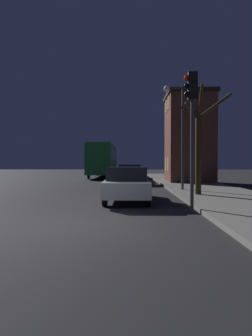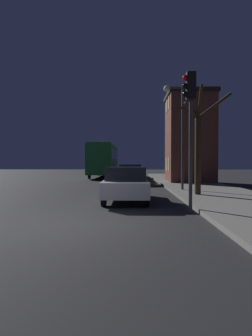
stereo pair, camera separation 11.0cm
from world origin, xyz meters
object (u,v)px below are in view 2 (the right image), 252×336
streetlamp (177,121)px  bare_tree (199,143)px  car_near_lane (126,183)px  car_far_lane (131,171)px  traffic_light (190,113)px  bus (104,158)px  car_mid_lane (130,174)px

streetlamp → bare_tree: 2.84m
car_near_lane → car_far_lane: 18.14m
streetlamp → bare_tree: bearing=-75.9°
car_near_lane → traffic_light: bearing=-50.0°
bus → car_near_lane: bus is taller
bare_tree → bus: 19.10m
bus → car_near_lane: size_ratio=2.66×
bare_tree → car_mid_lane: size_ratio=1.29×
car_near_lane → car_mid_lane: 9.37m
bus → car_near_lane: bearing=-81.1°
streetlamp → bus: bearing=110.6°
traffic_light → bus: (-5.19, 21.85, -1.08)m
traffic_light → bare_tree: bare_tree is taller
traffic_light → car_near_lane: size_ratio=1.10×
bus → car_mid_lane: 10.47m
traffic_light → car_far_lane: bearing=95.6°
car_near_lane → car_far_lane: (0.16, 18.14, -0.01)m
bus → car_far_lane: size_ratio=2.42×
bus → car_far_lane: 3.67m
streetlamp → bus: (-5.86, 15.59, -1.81)m
streetlamp → car_far_lane: bearing=100.5°
streetlamp → bare_tree: streetlamp is taller
car_mid_lane → car_far_lane: 8.77m
bus → streetlamp: bearing=-69.4°
car_mid_lane → car_far_lane: bearing=89.6°
bare_tree → car_far_lane: bearing=101.0°
bus → car_mid_lane: size_ratio=2.84×
streetlamp → bare_tree: (0.60, -2.38, -1.43)m
streetlamp → car_near_lane: streetlamp is taller
bare_tree → bus: size_ratio=0.45×
car_near_lane → car_far_lane: size_ratio=0.91×
traffic_light → car_mid_lane: traffic_light is taller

